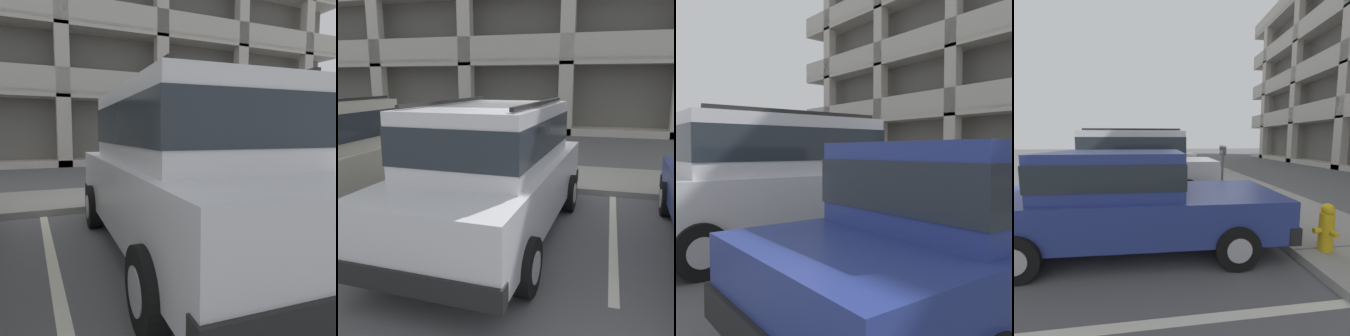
% 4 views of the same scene
% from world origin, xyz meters
% --- Properties ---
extents(ground_plane, '(80.00, 80.00, 0.10)m').
position_xyz_m(ground_plane, '(0.00, 0.00, -0.05)').
color(ground_plane, '#565659').
extents(sidewalk, '(40.00, 2.20, 0.12)m').
position_xyz_m(sidewalk, '(0.00, 1.30, 0.06)').
color(sidewalk, gray).
rests_on(sidewalk, ground_plane).
extents(parking_stall_lines, '(13.31, 4.80, 0.01)m').
position_xyz_m(parking_stall_lines, '(1.65, -1.40, 0.00)').
color(parking_stall_lines, silver).
rests_on(parking_stall_lines, ground_plane).
extents(silver_suv, '(2.19, 4.87, 2.03)m').
position_xyz_m(silver_suv, '(-0.11, -2.29, 1.09)').
color(silver_suv, silver).
rests_on(silver_suv, ground_plane).
extents(red_sedan, '(2.07, 4.81, 2.03)m').
position_xyz_m(red_sedan, '(-3.34, -2.32, 1.09)').
color(red_sedan, beige).
rests_on(red_sedan, ground_plane).
extents(dark_hatchback, '(1.94, 4.53, 1.54)m').
position_xyz_m(dark_hatchback, '(3.31, -2.18, 0.82)').
color(dark_hatchback, navy).
rests_on(dark_hatchback, ground_plane).
extents(parking_meter_near, '(0.35, 0.12, 1.46)m').
position_xyz_m(parking_meter_near, '(0.14, 0.35, 1.21)').
color(parking_meter_near, '#595B60').
rests_on(parking_meter_near, sidewalk).
extents(fire_hydrant, '(0.30, 0.30, 0.70)m').
position_xyz_m(fire_hydrant, '(4.07, 0.65, 0.46)').
color(fire_hydrant, gold).
rests_on(fire_hydrant, sidewalk).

